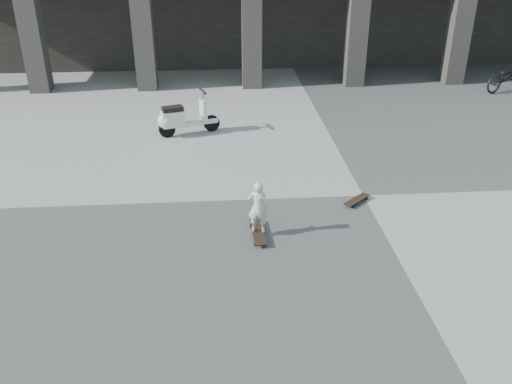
{
  "coord_description": "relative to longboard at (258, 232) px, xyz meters",
  "views": [
    {
      "loc": [
        -3.04,
        -9.98,
        5.23
      ],
      "look_at": [
        -2.35,
        -0.94,
        0.65
      ],
      "focal_mm": 38.0,
      "sensor_mm": 36.0,
      "label": 1
    }
  ],
  "objects": [
    {
      "name": "scooter",
      "position": [
        -1.71,
        5.34,
        0.39
      ],
      "size": [
        1.64,
        0.82,
        1.19
      ],
      "rotation": [
        0.0,
        0.0,
        0.32
      ],
      "color": "black",
      "rests_on": "ground"
    },
    {
      "name": "bicycle",
      "position": [
        9.11,
        8.74,
        0.41
      ],
      "size": [
        1.96,
        1.34,
        0.98
      ],
      "primitive_type": "imported",
      "rotation": [
        0.0,
        0.0,
        1.98
      ],
      "color": "black",
      "rests_on": "ground"
    },
    {
      "name": "skateboard_spare",
      "position": [
        2.13,
        1.14,
        -0.01
      ],
      "size": [
        0.64,
        0.6,
        0.08
      ],
      "rotation": [
        0.0,
        0.0,
        0.73
      ],
      "color": "black",
      "rests_on": "ground"
    },
    {
      "name": "longboard",
      "position": [
        0.0,
        0.0,
        0.0
      ],
      "size": [
        0.26,
        0.96,
        0.09
      ],
      "rotation": [
        0.0,
        0.0,
        1.61
      ],
      "color": "black",
      "rests_on": "ground"
    },
    {
      "name": "ground",
      "position": [
        2.35,
        1.44,
        -0.07
      ],
      "size": [
        90.0,
        90.0,
        0.0
      ],
      "primitive_type": "plane",
      "color": "#454543",
      "rests_on": "ground"
    },
    {
      "name": "child",
      "position": [
        -0.0,
        -0.0,
        0.52
      ],
      "size": [
        0.4,
        0.3,
        1.0
      ],
      "primitive_type": "imported",
      "rotation": [
        0.0,
        0.0,
        2.96
      ],
      "color": "beige",
      "rests_on": "longboard"
    }
  ]
}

